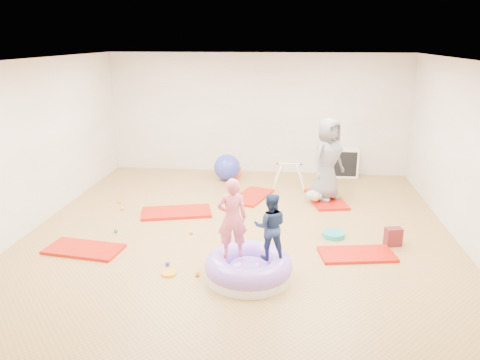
# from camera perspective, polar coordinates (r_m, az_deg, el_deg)

# --- Properties ---
(room) EXTENTS (7.01, 8.01, 2.81)m
(room) POSITION_cam_1_polar(r_m,az_deg,el_deg) (7.19, -0.27, 3.12)
(room) COLOR #A77D4C
(room) RESTS_ON ground
(gym_mat_front_left) EXTENTS (1.21, 0.72, 0.05)m
(gym_mat_front_left) POSITION_cam_1_polar(r_m,az_deg,el_deg) (7.61, -18.49, -8.00)
(gym_mat_front_left) COLOR red
(gym_mat_front_left) RESTS_ON ground
(gym_mat_mid_left) EXTENTS (1.39, 0.94, 0.05)m
(gym_mat_mid_left) POSITION_cam_1_polar(r_m,az_deg,el_deg) (8.75, -7.77, -3.91)
(gym_mat_mid_left) COLOR red
(gym_mat_mid_left) RESTS_ON ground
(gym_mat_center_back) EXTENTS (0.89, 1.23, 0.05)m
(gym_mat_center_back) POSITION_cam_1_polar(r_m,az_deg,el_deg) (9.52, 1.43, -2.02)
(gym_mat_center_back) COLOR red
(gym_mat_center_back) RESTS_ON ground
(gym_mat_right) EXTENTS (1.18, 0.73, 0.05)m
(gym_mat_right) POSITION_cam_1_polar(r_m,az_deg,el_deg) (7.28, 14.06, -8.78)
(gym_mat_right) COLOR red
(gym_mat_right) RESTS_ON ground
(gym_mat_rear_right) EXTENTS (0.85, 1.33, 0.05)m
(gym_mat_rear_right) POSITION_cam_1_polar(r_m,az_deg,el_deg) (9.51, 10.44, -2.31)
(gym_mat_rear_right) COLOR red
(gym_mat_rear_right) RESTS_ON ground
(inflatable_cushion) EXTENTS (1.19, 1.19, 0.37)m
(inflatable_cushion) POSITION_cam_1_polar(r_m,az_deg,el_deg) (6.43, 1.05, -10.64)
(inflatable_cushion) COLOR white
(inflatable_cushion) RESTS_ON ground
(child_pink) EXTENTS (0.45, 0.35, 1.10)m
(child_pink) POSITION_cam_1_polar(r_m,az_deg,el_deg) (6.16, -0.97, -4.24)
(child_pink) COLOR #E45E73
(child_pink) RESTS_ON inflatable_cushion
(child_navy) EXTENTS (0.46, 0.36, 0.91)m
(child_navy) POSITION_cam_1_polar(r_m,az_deg,el_deg) (6.16, 3.73, -5.24)
(child_navy) COLOR navy
(child_navy) RESTS_ON inflatable_cushion
(adult_caregiver) EXTENTS (0.91, 0.92, 1.61)m
(adult_caregiver) POSITION_cam_1_polar(r_m,az_deg,el_deg) (9.24, 10.62, 2.50)
(adult_caregiver) COLOR slate
(adult_caregiver) RESTS_ON gym_mat_rear_right
(infant) EXTENTS (0.37, 0.38, 0.22)m
(infant) POSITION_cam_1_polar(r_m,az_deg,el_deg) (9.26, 9.14, -1.89)
(infant) COLOR #8EBDD3
(infant) RESTS_ON gym_mat_rear_right
(ball_pit_balls) EXTENTS (2.34, 2.79, 0.07)m
(ball_pit_balls) POSITION_cam_1_polar(r_m,az_deg,el_deg) (7.91, -9.83, -6.28)
(ball_pit_balls) COLOR #3139B3
(ball_pit_balls) RESTS_ON ground
(exercise_ball_blue) EXTENTS (0.60, 0.60, 0.60)m
(exercise_ball_blue) POSITION_cam_1_polar(r_m,az_deg,el_deg) (10.61, -1.58, 1.55)
(exercise_ball_blue) COLOR #3139B3
(exercise_ball_blue) RESTS_ON ground
(exercise_ball_orange) EXTENTS (0.37, 0.37, 0.37)m
(exercise_ball_orange) POSITION_cam_1_polar(r_m,az_deg,el_deg) (10.71, -0.74, 1.08)
(exercise_ball_orange) COLOR orange
(exercise_ball_orange) RESTS_ON ground
(infant_play_gym) EXTENTS (0.69, 0.65, 0.52)m
(infant_play_gym) POSITION_cam_1_polar(r_m,az_deg,el_deg) (10.20, 6.01, 1.12)
(infant_play_gym) COLOR white
(infant_play_gym) RESTS_ON ground
(cube_shelf) EXTENTS (0.67, 0.33, 0.67)m
(cube_shelf) POSITION_cam_1_polar(r_m,az_deg,el_deg) (11.15, 12.49, 2.10)
(cube_shelf) COLOR white
(cube_shelf) RESTS_ON ground
(balance_disc) EXTENTS (0.36, 0.36, 0.08)m
(balance_disc) POSITION_cam_1_polar(r_m,az_deg,el_deg) (7.84, 11.34, -6.53)
(balance_disc) COLOR teal
(balance_disc) RESTS_ON ground
(backpack) EXTENTS (0.28, 0.21, 0.29)m
(backpack) POSITION_cam_1_polar(r_m,az_deg,el_deg) (7.73, 18.17, -6.59)
(backpack) COLOR maroon
(backpack) RESTS_ON ground
(yellow_toy) EXTENTS (0.21, 0.21, 0.03)m
(yellow_toy) POSITION_cam_1_polar(r_m,az_deg,el_deg) (6.63, -8.67, -11.18)
(yellow_toy) COLOR #EFA417
(yellow_toy) RESTS_ON ground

